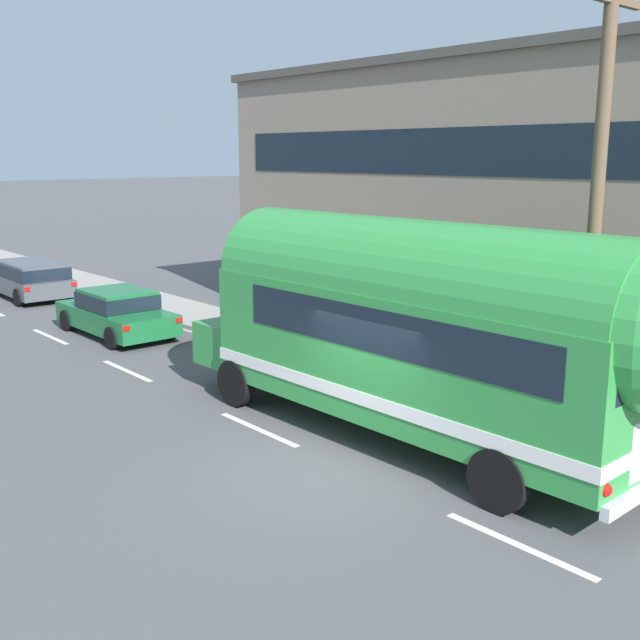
{
  "coord_description": "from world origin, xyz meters",
  "views": [
    {
      "loc": [
        -8.32,
        -8.96,
        5.23
      ],
      "look_at": [
        1.69,
        2.51,
        1.92
      ],
      "focal_mm": 42.84,
      "sensor_mm": 36.0,
      "label": 1
    }
  ],
  "objects_px": {
    "utility_pole": "(596,202)",
    "painted_bus": "(430,324)",
    "car_lead": "(117,311)",
    "car_second": "(30,277)"
  },
  "relations": [
    {
      "from": "car_second",
      "to": "utility_pole",
      "type": "bearing_deg",
      "value": -84.45
    },
    {
      "from": "car_second",
      "to": "painted_bus",
      "type": "bearing_deg",
      "value": -90.52
    },
    {
      "from": "car_lead",
      "to": "car_second",
      "type": "bearing_deg",
      "value": 87.48
    },
    {
      "from": "utility_pole",
      "to": "car_second",
      "type": "height_order",
      "value": "utility_pole"
    },
    {
      "from": "utility_pole",
      "to": "painted_bus",
      "type": "xyz_separation_m",
      "value": [
        -2.25,
        1.72,
        -2.12
      ]
    },
    {
      "from": "painted_bus",
      "to": "car_lead",
      "type": "relative_size",
      "value": 2.51
    },
    {
      "from": "utility_pole",
      "to": "car_lead",
      "type": "bearing_deg",
      "value": 100.05
    },
    {
      "from": "car_lead",
      "to": "painted_bus",
      "type": "bearing_deg",
      "value": -89.22
    },
    {
      "from": "painted_bus",
      "to": "car_second",
      "type": "xyz_separation_m",
      "value": [
        0.18,
        19.56,
        -1.51
      ]
    },
    {
      "from": "utility_pole",
      "to": "car_second",
      "type": "xyz_separation_m",
      "value": [
        -2.07,
        21.28,
        -3.63
      ]
    }
  ]
}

